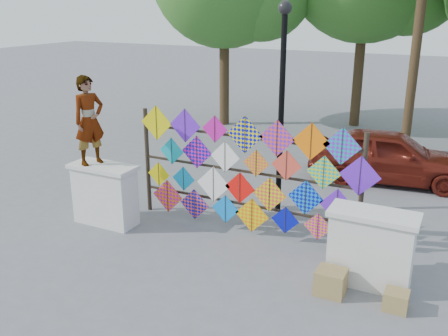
{
  "coord_description": "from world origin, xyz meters",
  "views": [
    {
      "loc": [
        3.79,
        -7.72,
        4.41
      ],
      "look_at": [
        -0.34,
        0.6,
        1.33
      ],
      "focal_mm": 40.0,
      "sensor_mm": 36.0,
      "label": 1
    }
  ],
  "objects": [
    {
      "name": "parapet_right",
      "position": [
        2.7,
        -0.2,
        0.65
      ],
      "size": [
        1.4,
        0.65,
        1.28
      ],
      "color": "silver",
      "rests_on": "ground"
    },
    {
      "name": "ground",
      "position": [
        0.0,
        0.0,
        0.0
      ],
      "size": [
        80.0,
        80.0,
        0.0
      ],
      "primitive_type": "plane",
      "color": "slate",
      "rests_on": "ground"
    },
    {
      "name": "cardboard_box_far",
      "position": [
        3.23,
        -0.75,
        0.15
      ],
      "size": [
        0.36,
        0.33,
        0.3
      ],
      "primitive_type": "cube",
      "color": "olive",
      "rests_on": "ground"
    },
    {
      "name": "parapet_left",
      "position": [
        -2.7,
        -0.2,
        0.65
      ],
      "size": [
        1.4,
        0.65,
        1.28
      ],
      "color": "silver",
      "rests_on": "ground"
    },
    {
      "name": "cardboard_box_near",
      "position": [
        2.22,
        -0.76,
        0.21
      ],
      "size": [
        0.46,
        0.41,
        0.41
      ],
      "primitive_type": "cube",
      "color": "olive",
      "rests_on": "ground"
    },
    {
      "name": "kite_rack",
      "position": [
        0.1,
        0.73,
        1.23
      ],
      "size": [
        4.99,
        0.24,
        2.41
      ],
      "color": "black",
      "rests_on": "ground"
    },
    {
      "name": "lamppost",
      "position": [
        0.3,
        2.0,
        2.69
      ],
      "size": [
        0.28,
        0.28,
        4.46
      ],
      "color": "black",
      "rests_on": "ground"
    },
    {
      "name": "sedan",
      "position": [
        2.17,
        5.1,
        0.68
      ],
      "size": [
        4.19,
        2.12,
        1.37
      ],
      "primitive_type": "imported",
      "rotation": [
        0.0,
        0.0,
        1.7
      ],
      "color": "#611910",
      "rests_on": "ground"
    },
    {
      "name": "vendor_woman",
      "position": [
        -2.95,
        -0.2,
        2.18
      ],
      "size": [
        0.62,
        0.76,
        1.8
      ],
      "primitive_type": "imported",
      "rotation": [
        0.0,
        0.0,
        1.23
      ],
      "color": "#99999E",
      "rests_on": "parapet_left"
    }
  ]
}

